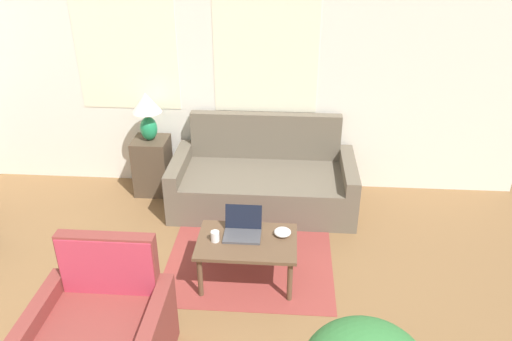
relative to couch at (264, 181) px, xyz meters
name	(u,v)px	position (x,y,z in m)	size (l,w,h in m)	color
wall_back	(205,73)	(-0.67, 0.47, 1.04)	(6.94, 0.06, 2.60)	white
rug	(253,238)	(-0.06, -0.69, -0.26)	(1.50, 2.04, 0.01)	brown
couch	(264,181)	(0.00, 0.00, 0.00)	(1.92, 0.93, 0.92)	#665B4C
armchair	(104,331)	(-0.96, -2.26, 0.02)	(0.88, 0.70, 0.91)	brown
side_table	(153,166)	(-1.26, 0.18, 0.06)	(0.38, 0.38, 0.64)	#4C3D2D
table_lamp	(147,110)	(-1.26, 0.18, 0.71)	(0.32, 0.32, 0.53)	#1E8451
coffee_table	(247,245)	(-0.06, -1.31, 0.10)	(0.83, 0.56, 0.41)	brown
laptop	(243,229)	(-0.11, -1.22, 0.20)	(0.31, 0.27, 0.22)	#47474C
cup_navy	(215,236)	(-0.32, -1.33, 0.19)	(0.07, 0.07, 0.09)	white
snack_bowl	(282,232)	(0.23, -1.21, 0.18)	(0.14, 0.14, 0.06)	white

